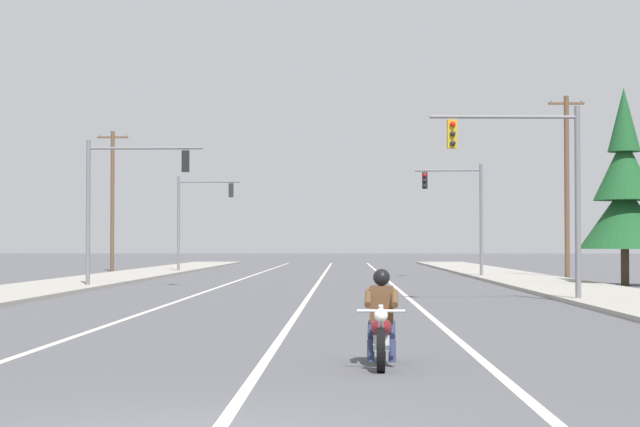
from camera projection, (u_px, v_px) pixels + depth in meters
name	position (u px, v px, depth m)	size (l,w,h in m)	color
lane_stripe_center	(320.00, 280.00, 55.41)	(0.16, 100.00, 0.01)	beige
lane_stripe_left	(238.00, 280.00, 55.50)	(0.16, 100.00, 0.01)	beige
lane_stripe_right	(388.00, 280.00, 55.33)	(0.16, 100.00, 0.01)	beige
sidewalk_kerb_right	(543.00, 283.00, 50.18)	(4.40, 110.00, 0.14)	#9E998E
sidewalk_kerb_left	(81.00, 282.00, 50.65)	(4.40, 110.00, 0.14)	#9E998E
motorcycle_with_rider	(381.00, 327.00, 16.63)	(0.70, 2.19, 1.46)	black
traffic_signal_near_right	(535.00, 173.00, 34.75)	(4.76, 0.52, 6.20)	slate
traffic_signal_near_left	(121.00, 190.00, 46.14)	(4.89, 0.37, 6.20)	slate
traffic_signal_mid_right	(463.00, 204.00, 59.98)	(3.67, 0.43, 6.20)	slate
traffic_signal_mid_left	(196.00, 210.00, 71.03)	(4.07, 0.37, 6.20)	slate
utility_pole_right_far	(567.00, 184.00, 57.82)	(1.88, 0.26, 9.62)	brown
utility_pole_left_far	(112.00, 198.00, 73.67)	(2.07, 0.26, 9.38)	brown
conifer_tree_right_verge_far	(624.00, 195.00, 48.50)	(3.98, 3.98, 8.75)	#423023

